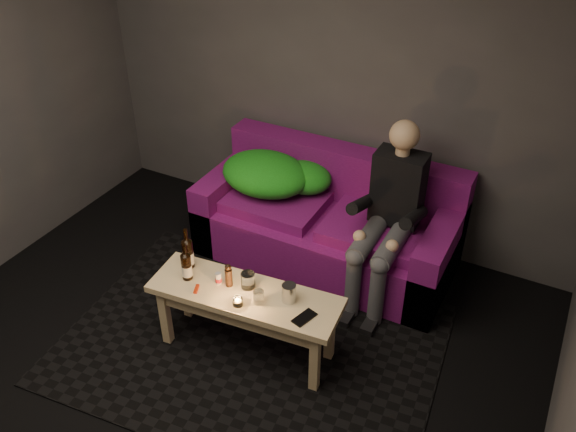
# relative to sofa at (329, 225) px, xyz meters

# --- Properties ---
(floor) EXTENTS (4.50, 4.50, 0.00)m
(floor) POSITION_rel_sofa_xyz_m (-0.21, -1.82, -0.30)
(floor) COLOR black
(floor) RESTS_ON ground
(room) EXTENTS (4.50, 4.50, 4.50)m
(room) POSITION_rel_sofa_xyz_m (-0.21, -1.35, 1.34)
(room) COLOR silver
(room) RESTS_ON ground
(rug) EXTENTS (2.58, 1.98, 0.01)m
(rug) POSITION_rel_sofa_xyz_m (-0.05, -1.11, -0.29)
(rug) COLOR black
(rug) RESTS_ON floor
(sofa) EXTENTS (1.93, 0.87, 0.83)m
(sofa) POSITION_rel_sofa_xyz_m (0.00, 0.00, 0.00)
(sofa) COLOR #740F69
(sofa) RESTS_ON floor
(green_blanket) EXTENTS (0.85, 0.58, 0.29)m
(green_blanket) POSITION_rel_sofa_xyz_m (-0.48, -0.01, 0.32)
(green_blanket) COLOR #21951B
(green_blanket) RESTS_ON sofa
(person) EXTENTS (0.35, 0.80, 1.29)m
(person) POSITION_rel_sofa_xyz_m (0.51, -0.16, 0.37)
(person) COLOR black
(person) RESTS_ON sofa
(coffee_table) EXTENTS (1.24, 0.49, 0.50)m
(coffee_table) POSITION_rel_sofa_xyz_m (-0.05, -1.16, 0.11)
(coffee_table) COLOR #EACB89
(coffee_table) RESTS_ON rug
(beer_bottle_a) EXTENTS (0.07, 0.07, 0.29)m
(beer_bottle_a) POSITION_rel_sofa_xyz_m (-0.50, -1.10, 0.30)
(beer_bottle_a) COLOR black
(beer_bottle_a) RESTS_ON coffee_table
(beer_bottle_b) EXTENTS (0.07, 0.07, 0.27)m
(beer_bottle_b) POSITION_rel_sofa_xyz_m (-0.44, -1.21, 0.29)
(beer_bottle_b) COLOR black
(beer_bottle_b) RESTS_ON coffee_table
(salt_shaker) EXTENTS (0.05, 0.05, 0.08)m
(salt_shaker) POSITION_rel_sofa_xyz_m (-0.24, -1.16, 0.24)
(salt_shaker) COLOR silver
(salt_shaker) RESTS_ON coffee_table
(pepper_mill) EXTENTS (0.06, 0.06, 0.12)m
(pepper_mill) POSITION_rel_sofa_xyz_m (-0.17, -1.14, 0.26)
(pepper_mill) COLOR black
(pepper_mill) RESTS_ON coffee_table
(tumbler_back) EXTENTS (0.12, 0.12, 0.10)m
(tumbler_back) POSITION_rel_sofa_xyz_m (-0.06, -1.10, 0.25)
(tumbler_back) COLOR white
(tumbler_back) RESTS_ON coffee_table
(tealight) EXTENTS (0.06, 0.06, 0.05)m
(tealight) POSITION_rel_sofa_xyz_m (-0.03, -1.27, 0.22)
(tealight) COLOR white
(tealight) RESTS_ON coffee_table
(tumbler_front) EXTENTS (0.08, 0.08, 0.08)m
(tumbler_front) POSITION_rel_sofa_xyz_m (0.07, -1.19, 0.24)
(tumbler_front) COLOR white
(tumbler_front) RESTS_ON coffee_table
(steel_cup) EXTENTS (0.11, 0.11, 0.12)m
(steel_cup) POSITION_rel_sofa_xyz_m (0.22, -1.10, 0.26)
(steel_cup) COLOR #AFB2B6
(steel_cup) RESTS_ON coffee_table
(smartphone) EXTENTS (0.12, 0.17, 0.01)m
(smartphone) POSITION_rel_sofa_xyz_m (0.37, -1.19, 0.20)
(smartphone) COLOR black
(smartphone) RESTS_ON coffee_table
(red_lighter) EXTENTS (0.05, 0.08, 0.01)m
(red_lighter) POSITION_rel_sofa_xyz_m (-0.33, -1.27, 0.20)
(red_lighter) COLOR #BC290B
(red_lighter) RESTS_ON coffee_table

